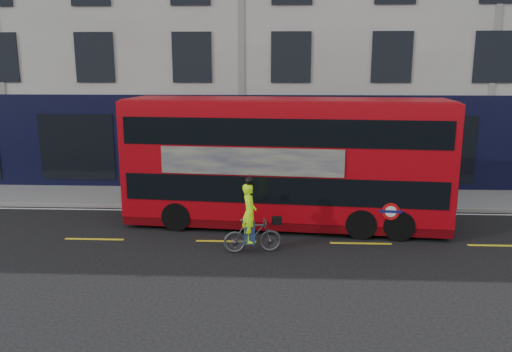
{
  "coord_description": "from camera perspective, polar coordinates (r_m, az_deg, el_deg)",
  "views": [
    {
      "loc": [
        1.55,
        -12.59,
        5.05
      ],
      "look_at": [
        0.89,
        1.59,
        1.99
      ],
      "focal_mm": 35.0,
      "sensor_mm": 36.0,
      "label": 1
    }
  ],
  "objects": [
    {
      "name": "lane_dashes",
      "position": [
        15.04,
        -3.45,
        -7.45
      ],
      "size": [
        58.0,
        0.12,
        0.01
      ],
      "primitive_type": null,
      "color": "yellow",
      "rests_on": "ground"
    },
    {
      "name": "building_terrace",
      "position": [
        25.69,
        -0.85,
        17.63
      ],
      "size": [
        50.0,
        10.07,
        15.0
      ],
      "color": "beige",
      "rests_on": "ground"
    },
    {
      "name": "ground",
      "position": [
        13.65,
        -4.12,
        -9.57
      ],
      "size": [
        120.0,
        120.0,
        0.0
      ],
      "primitive_type": "plane",
      "color": "black",
      "rests_on": "ground"
    },
    {
      "name": "bus",
      "position": [
        16.06,
        3.45,
        1.64
      ],
      "size": [
        10.43,
        3.24,
        4.14
      ],
      "rotation": [
        0.0,
        0.0,
        -0.09
      ],
      "color": "#AB060F",
      "rests_on": "ground"
    },
    {
      "name": "pavement",
      "position": [
        19.79,
        -1.93,
        -2.44
      ],
      "size": [
        60.0,
        3.0,
        0.12
      ],
      "primitive_type": "cube",
      "color": "gray",
      "rests_on": "ground"
    },
    {
      "name": "road_edge_line",
      "position": [
        18.07,
        -2.38,
        -4.05
      ],
      "size": [
        58.0,
        0.1,
        0.01
      ],
      "primitive_type": "cube",
      "color": "silver",
      "rests_on": "ground"
    },
    {
      "name": "kerb",
      "position": [
        18.34,
        -2.3,
        -3.61
      ],
      "size": [
        60.0,
        0.12,
        0.13
      ],
      "primitive_type": "cube",
      "color": "gray",
      "rests_on": "ground"
    },
    {
      "name": "cyclist",
      "position": [
        13.93,
        -0.51,
        -5.88
      ],
      "size": [
        1.68,
        0.73,
        2.17
      ],
      "rotation": [
        0.0,
        0.0,
        0.17
      ],
      "color": "#494C4E",
      "rests_on": "ground"
    }
  ]
}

